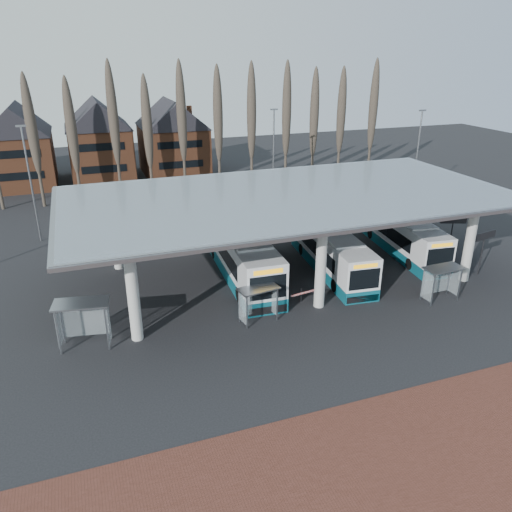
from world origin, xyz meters
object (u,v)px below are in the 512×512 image
object	(u,v)px
bus_2	(331,251)
shelter_2	(441,276)
shelter_1	(257,296)
bus_1	(241,254)
shelter_0	(83,313)
bus_3	(401,234)

from	to	relation	value
bus_2	shelter_2	bearing A→B (deg)	-51.20
bus_2	shelter_2	world-z (taller)	bus_2
shelter_1	shelter_2	bearing A→B (deg)	-16.06
bus_1	shelter_1	xyz separation A→B (m)	(-1.20, -6.92, -0.01)
bus_1	bus_2	bearing A→B (deg)	-8.13
bus_2	shelter_0	world-z (taller)	bus_2
bus_1	bus_2	distance (m)	6.99
bus_3	bus_2	bearing A→B (deg)	-162.64
shelter_1	shelter_2	xyz separation A→B (m)	(12.69, -1.52, 0.07)
bus_3	shelter_1	bearing A→B (deg)	-148.90
bus_3	bus_1	bearing A→B (deg)	-173.03
bus_2	shelter_0	size ratio (longest dim) A/B	3.61
shelter_0	shelter_1	size ratio (longest dim) A/B	1.22
bus_1	shelter_0	distance (m)	13.10
bus_1	bus_3	world-z (taller)	bus_1
shelter_0	shelter_1	world-z (taller)	shelter_0
shelter_1	bus_2	bearing A→B (deg)	25.44
shelter_2	shelter_0	bearing A→B (deg)	172.44
bus_3	shelter_2	distance (m)	8.89
bus_1	bus_2	xyz separation A→B (m)	(6.85, -1.36, -0.18)
bus_2	shelter_0	xyz separation A→B (m)	(-18.38, -4.85, 0.54)
bus_3	shelter_2	size ratio (longest dim) A/B	4.43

